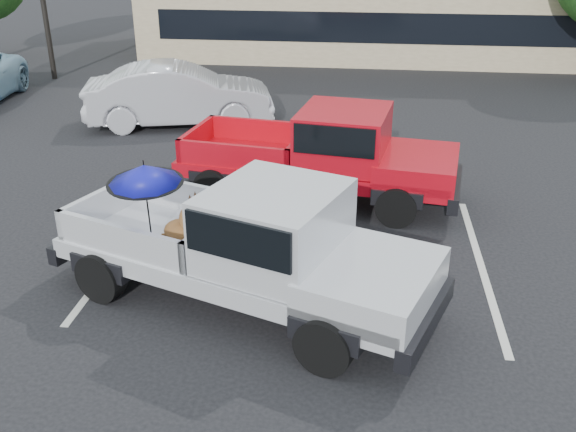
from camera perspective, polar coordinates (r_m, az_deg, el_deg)
name	(u,v)px	position (r m, az deg, el deg)	size (l,w,h in m)	color
ground	(283,322)	(9.12, -0.45, -9.39)	(90.00, 90.00, 0.00)	black
stripe_left	(127,244)	(11.49, -14.13, -2.47)	(0.12, 5.00, 0.01)	silver
stripe_right	(481,265)	(10.95, 16.78, -4.22)	(0.12, 5.00, 0.01)	silver
silver_pickup	(259,242)	(8.94, -2.60, -2.33)	(6.02, 3.83, 2.06)	black
red_pickup	(335,151)	(12.62, 4.17, 5.76)	(5.86, 2.75, 1.86)	black
silver_sedan	(180,95)	(17.87, -9.61, 10.58)	(1.74, 4.99, 1.65)	silver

